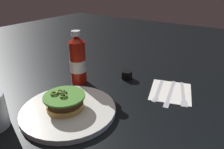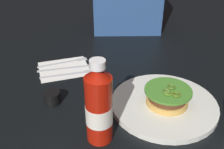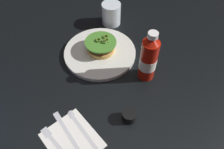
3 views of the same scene
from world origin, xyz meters
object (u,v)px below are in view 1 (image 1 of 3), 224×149
condiment_cup (127,75)px  fork_utensil (183,95)px  dinner_plate (69,110)px  napkin (171,91)px  spoon_utensil (158,92)px  burger_sandwich (65,102)px  butter_knife (170,94)px  ketchup_bottle (78,61)px

condiment_cup → fork_utensil: size_ratio=0.27×
dinner_plate → condiment_cup: (-0.32, 0.02, 0.01)m
condiment_cup → fork_utensil: 0.24m
napkin → fork_utensil: bearing=84.3°
spoon_utensil → condiment_cup: bearing=-105.9°
burger_sandwich → fork_utensil: 0.42m
fork_utensil → butter_knife: bearing=-63.8°
dinner_plate → butter_knife: bearing=141.6°
dinner_plate → condiment_cup: 0.32m
butter_knife → napkin: bearing=-168.3°
dinner_plate → spoon_utensil: 0.33m
condiment_cup → napkin: (0.01, 0.20, -0.02)m
dinner_plate → ketchup_bottle: ketchup_bottle is taller
condiment_cup → napkin: 0.20m
spoon_utensil → butter_knife: (-0.01, 0.04, 0.00)m
dinner_plate → burger_sandwich: 0.03m
butter_knife → fork_utensil: same height
burger_sandwich → condiment_cup: size_ratio=2.69×
napkin → ketchup_bottle: bearing=-68.5°
dinner_plate → napkin: dinner_plate is taller
ketchup_bottle → condiment_cup: size_ratio=4.44×
spoon_utensil → burger_sandwich: bearing=-34.9°
burger_sandwich → spoon_utensil: (-0.28, 0.19, -0.04)m
dinner_plate → butter_knife: dinner_plate is taller
burger_sandwich → butter_knife: (-0.29, 0.23, -0.04)m
burger_sandwich → condiment_cup: bearing=174.3°
ketchup_bottle → condiment_cup: bearing=134.3°
ketchup_bottle → fork_utensil: (-0.13, 0.39, -0.09)m
fork_utensil → napkin: bearing=-95.7°
spoon_utensil → ketchup_bottle: bearing=-72.9°
butter_knife → fork_utensil: size_ratio=1.18×
condiment_cup → butter_knife: condiment_cup is taller
burger_sandwich → butter_knife: burger_sandwich is taller
butter_knife → ketchup_bottle: bearing=-72.6°
dinner_plate → fork_utensil: dinner_plate is taller
condiment_cup → spoon_utensil: 0.17m
ketchup_bottle → butter_knife: 0.37m
dinner_plate → condiment_cup: bearing=175.6°
dinner_plate → ketchup_bottle: size_ratio=1.40×
burger_sandwich → ketchup_bottle: ketchup_bottle is taller
napkin → fork_utensil: size_ratio=0.96×
burger_sandwich → napkin: burger_sandwich is taller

